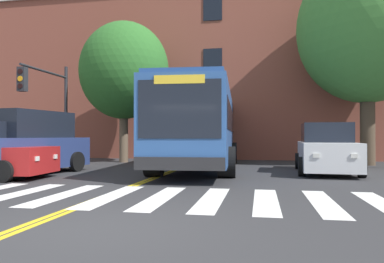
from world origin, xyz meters
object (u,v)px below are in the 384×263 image
Objects in this scene: car_teal_behind_bus at (225,144)px; street_tree_curbside_small at (124,71)px; city_bus at (201,126)px; street_tree_curbside_large at (367,27)px; car_navy_near_lane at (28,144)px; car_white_far_lane at (326,150)px; traffic_light_far_corner at (48,96)px.

car_teal_behind_bus is 0.64× the size of street_tree_curbside_small.
street_tree_curbside_large is at bearing 21.44° from city_bus.
car_white_far_lane is at bearing 14.16° from car_navy_near_lane.
traffic_light_far_corner is at bearing 112.51° from car_navy_near_lane.
traffic_light_far_corner is 15.23m from street_tree_curbside_large.
car_navy_near_lane is 0.68× the size of street_tree_curbside_small.
street_tree_curbside_small is (1.06, 6.49, 3.71)m from car_navy_near_lane.
city_bus reaches higher than car_navy_near_lane.
street_tree_curbside_large is at bearing -44.19° from car_teal_behind_bus.
car_teal_behind_bus is at bearing 135.81° from street_tree_curbside_large.
street_tree_curbside_small is (2.54, 2.90, 1.57)m from traffic_light_far_corner.
street_tree_curbside_small is (-11.97, -0.32, -1.72)m from street_tree_curbside_large.
car_navy_near_lane is 1.06× the size of car_teal_behind_bus.
car_navy_near_lane is 4.43m from traffic_light_far_corner.
street_tree_curbside_small reaches higher than car_teal_behind_bus.
car_teal_behind_bus is at bearing 68.34° from car_navy_near_lane.
city_bus is 7.23m from traffic_light_far_corner.
car_navy_near_lane is at bearing -165.84° from car_white_far_lane.
street_tree_curbside_small reaches higher than traffic_light_far_corner.
city_bus reaches higher than car_teal_behind_bus.
car_white_far_lane is 1.03× the size of car_teal_behind_bus.
street_tree_curbside_small is at bearing 158.00° from car_white_far_lane.
car_white_far_lane is 0.65× the size of street_tree_curbside_small.
street_tree_curbside_large reaches higher than car_white_far_lane.
car_navy_near_lane is at bearing -67.49° from traffic_light_far_corner.
car_navy_near_lane is at bearing -145.18° from city_bus.
street_tree_curbside_large is at bearing 1.53° from street_tree_curbside_small.
city_bus is 6.86m from car_navy_near_lane.
car_navy_near_lane is 1.03× the size of car_white_far_lane.
street_tree_curbside_large is (13.03, 6.81, 5.43)m from car_navy_near_lane.
street_tree_curbside_large is (7.43, 2.92, 4.69)m from city_bus.
traffic_light_far_corner is 0.48× the size of street_tree_curbside_large.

